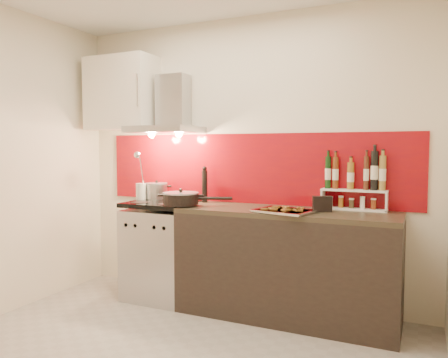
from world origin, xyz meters
The scene contains 13 objects.
back_wall centered at (0.00, 1.40, 1.30)m, with size 3.40×0.02×2.60m, color silver.
backsplash centered at (0.05, 1.39, 1.22)m, with size 3.00×0.02×0.64m, color maroon.
range_stove centered at (-0.70, 1.10, 0.44)m, with size 0.60×0.60×0.91m.
counter centered at (0.50, 1.10, 0.45)m, with size 1.80×0.60×0.90m.
range_hood centered at (-0.70, 1.24, 1.74)m, with size 0.62×0.50×0.61m.
upper_cabinet centered at (-1.25, 1.22, 1.95)m, with size 0.70×0.35×0.72m, color white.
stock_pot centered at (-0.87, 1.25, 0.99)m, with size 0.21×0.21×0.18m.
saute_pan centered at (-0.41, 0.96, 0.97)m, with size 0.58×0.35×0.15m.
utensil_jar centered at (-0.98, 1.14, 1.04)m, with size 0.10×0.15×0.48m.
pepper_mill centered at (-0.35, 1.28, 1.06)m, with size 0.05×0.05×0.34m.
step_shelf centered at (1.02, 1.32, 1.11)m, with size 0.53×0.14×0.48m.
caddy_box centered at (0.78, 1.12, 0.96)m, with size 0.15×0.06×0.13m, color black.
baking_tray centered at (0.52, 0.95, 0.92)m, with size 0.50×0.43×0.03m.
Camera 1 is at (1.51, -2.35, 1.40)m, focal length 35.00 mm.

